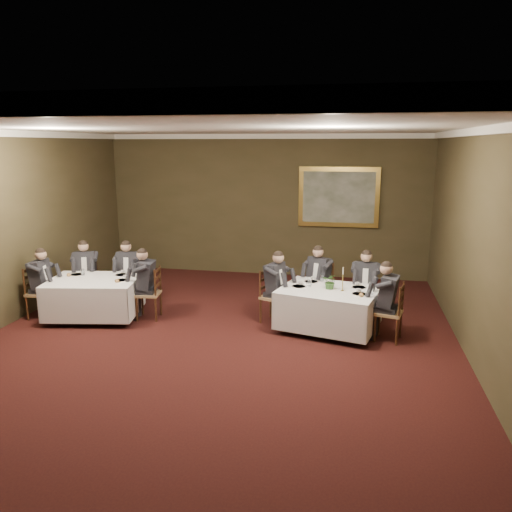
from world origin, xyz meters
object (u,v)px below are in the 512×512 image
(diner_main_backright, at_px, (365,293))
(chair_sec_endright, at_px, (149,304))
(chair_main_backleft, at_px, (319,299))
(diner_sec_endright, at_px, (148,292))
(chair_sec_backleft, at_px, (87,291))
(chair_sec_endleft, at_px, (41,303))
(table_main, at_px, (328,306))
(diner_sec_backleft, at_px, (87,280))
(chair_main_endright, at_px, (389,324))
(diner_main_endright, at_px, (389,311))
(diner_sec_backright, at_px, (129,280))
(painting, at_px, (339,197))
(table_second, at_px, (94,295))
(diner_sec_endleft, at_px, (40,292))
(candlestick, at_px, (343,282))
(centerpiece, at_px, (330,281))
(diner_main_endleft, at_px, (274,295))
(chair_sec_backright, at_px, (130,291))
(chair_main_backright, at_px, (364,305))
(chair_main_endleft, at_px, (273,307))
(diner_main_backleft, at_px, (319,288))

(diner_main_backright, distance_m, chair_sec_endright, 4.09)
(chair_main_backleft, height_order, diner_sec_endright, diner_sec_endright)
(chair_sec_backleft, relative_size, chair_sec_endleft, 1.00)
(table_main, xyz_separation_m, diner_sec_backleft, (-4.99, 0.56, 0.06))
(chair_main_endright, bearing_deg, diner_main_endright, 90.00)
(diner_sec_backright, relative_size, painting, 0.70)
(table_second, height_order, painting, painting)
(chair_main_endright, relative_size, diner_sec_backleft, 0.74)
(chair_sec_endleft, relative_size, diner_sec_endleft, 0.74)
(chair_main_backleft, height_order, diner_sec_backleft, diner_sec_backleft)
(chair_main_endright, bearing_deg, table_main, 89.39)
(chair_sec_endleft, bearing_deg, candlestick, 89.00)
(centerpiece, bearing_deg, chair_main_endright, -15.36)
(diner_sec_endright, bearing_deg, chair_main_endright, -100.73)
(diner_main_endleft, relative_size, chair_sec_backright, 1.35)
(diner_main_endright, bearing_deg, centerpiece, 87.90)
(chair_main_backright, xyz_separation_m, chair_sec_backright, (-4.76, -0.00, 0.00))
(diner_main_endright, bearing_deg, candlestick, 88.59)
(table_main, relative_size, diner_sec_backright, 1.44)
(diner_main_endleft, xyz_separation_m, diner_sec_endleft, (-4.41, -0.62, 0.00))
(diner_main_endleft, distance_m, chair_sec_endleft, 4.47)
(chair_main_endright, relative_size, diner_sec_backright, 0.74)
(chair_sec_backleft, bearing_deg, candlestick, 152.28)
(chair_sec_endright, bearing_deg, chair_main_endright, -100.75)
(chair_main_backleft, relative_size, diner_main_endright, 0.74)
(table_main, distance_m, chair_main_endleft, 1.07)
(table_main, height_order, chair_main_endleft, chair_main_endleft)
(diner_sec_endright, bearing_deg, candlestick, -98.12)
(table_second, relative_size, chair_sec_backleft, 1.85)
(diner_main_backleft, height_order, chair_main_backright, diner_main_backleft)
(diner_main_endright, distance_m, centerpiece, 1.11)
(chair_main_endleft, height_order, candlestick, candlestick)
(diner_main_backleft, distance_m, chair_sec_endleft, 5.37)
(chair_main_backleft, distance_m, diner_main_backright, 0.92)
(diner_main_endleft, height_order, diner_sec_endleft, same)
(chair_main_endleft, relative_size, chair_sec_backright, 1.00)
(diner_main_backleft, xyz_separation_m, diner_sec_endleft, (-5.19, -1.30, 0.00))
(candlestick, bearing_deg, chair_sec_endright, 179.42)
(diner_sec_backleft, distance_m, chair_sec_endleft, 1.05)
(diner_sec_backleft, relative_size, centerpiece, 4.53)
(diner_sec_backleft, bearing_deg, diner_main_endright, 151.32)
(diner_main_endright, height_order, chair_sec_endleft, diner_main_endright)
(chair_sec_endright, height_order, chair_sec_endleft, same)
(chair_sec_backleft, height_order, diner_sec_endright, diner_sec_endright)
(diner_sec_endleft, bearing_deg, chair_main_endright, 86.75)
(table_main, bearing_deg, diner_main_backright, 48.19)
(diner_sec_backright, xyz_separation_m, chair_sec_endright, (0.74, -0.72, -0.23))
(table_main, relative_size, diner_main_backleft, 1.44)
(diner_main_endright, bearing_deg, diner_sec_backleft, 95.59)
(diner_main_backright, distance_m, diner_main_endright, 1.04)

